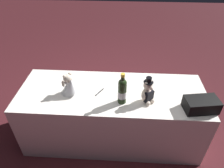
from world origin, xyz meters
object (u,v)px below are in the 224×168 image
at_px(gift_case_black, 201,105).
at_px(champagne_bottle, 122,91).
at_px(teddy_bear_groom, 148,92).
at_px(signing_pen, 100,92).
at_px(teddy_bear_bride, 69,85).

bearing_deg(gift_case_black, champagne_bottle, 175.07).
relative_size(teddy_bear_groom, signing_pen, 2.12).
bearing_deg(teddy_bear_groom, gift_case_black, -9.82).
height_order(teddy_bear_bride, gift_case_black, teddy_bear_bride).
distance_m(teddy_bear_groom, champagne_bottle, 0.25).
bearing_deg(teddy_bear_bride, signing_pen, 5.22).
bearing_deg(teddy_bear_bride, champagne_bottle, -11.18).
distance_m(teddy_bear_groom, gift_case_black, 0.50).
bearing_deg(signing_pen, gift_case_black, -11.49).
height_order(signing_pen, gift_case_black, gift_case_black).
bearing_deg(signing_pen, champagne_bottle, -29.70).
height_order(teddy_bear_groom, signing_pen, teddy_bear_groom).
distance_m(teddy_bear_groom, teddy_bear_bride, 0.79).
height_order(teddy_bear_groom, teddy_bear_bride, teddy_bear_groom).
bearing_deg(gift_case_black, signing_pen, 168.51).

